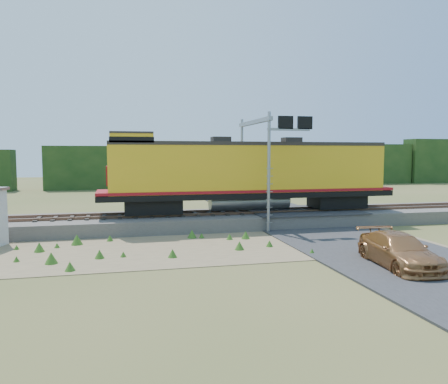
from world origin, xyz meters
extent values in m
plane|color=#475123|center=(0.00, 0.00, 0.00)|extent=(140.00, 140.00, 0.00)
cube|color=slate|center=(0.00, 6.00, 0.40)|extent=(70.00, 5.00, 0.80)
cube|color=brown|center=(0.00, 5.28, 0.88)|extent=(70.00, 0.10, 0.16)
cube|color=brown|center=(0.00, 6.72, 0.88)|extent=(70.00, 0.10, 0.16)
cube|color=#8C7754|center=(-2.00, 0.50, 0.01)|extent=(26.00, 8.00, 0.03)
cube|color=#38383A|center=(7.00, 6.00, 0.83)|extent=(7.00, 5.20, 0.06)
cube|color=#38383A|center=(7.00, 22.00, 0.04)|extent=(7.00, 24.00, 0.08)
cube|color=#193513|center=(0.00, 38.00, 3.25)|extent=(36.00, 3.00, 6.50)
cube|color=#193513|center=(40.00, 38.00, 3.00)|extent=(50.00, 3.00, 6.00)
cube|color=black|center=(-2.57, 6.00, 1.38)|extent=(3.33, 2.13, 0.83)
cube|color=black|center=(9.45, 6.00, 1.38)|extent=(3.33, 2.13, 0.83)
cube|color=black|center=(3.44, 6.00, 1.96)|extent=(18.50, 2.77, 0.33)
cylinder|color=gray|center=(3.44, 6.00, 1.51)|extent=(5.09, 1.11, 1.11)
cube|color=gold|center=(3.44, 6.00, 3.56)|extent=(17.11, 2.68, 2.87)
cube|color=maroon|center=(3.44, 6.00, 2.24)|extent=(18.50, 2.82, 0.17)
cube|color=#28231E|center=(3.44, 6.00, 5.10)|extent=(17.11, 2.73, 0.22)
cube|color=gold|center=(-3.77, 6.00, 5.32)|extent=(2.40, 2.68, 0.65)
cube|color=#28231E|center=(-3.77, 6.00, 5.68)|extent=(2.40, 2.73, 0.11)
cube|color=black|center=(-3.77, 6.00, 5.27)|extent=(2.45, 2.73, 0.32)
cube|color=maroon|center=(-5.16, 6.00, 3.24)|extent=(0.09, 1.85, 1.11)
cube|color=#28231E|center=(1.59, 6.00, 5.32)|extent=(1.11, 0.92, 0.42)
cube|color=#28231E|center=(6.22, 6.00, 5.32)|extent=(1.11, 0.92, 0.42)
cylinder|color=gray|center=(3.73, 3.20, 3.42)|extent=(0.18, 0.18, 6.84)
cylinder|color=gray|center=(3.73, 8.80, 3.42)|extent=(0.18, 0.18, 6.84)
cube|color=gray|center=(3.73, 6.00, 6.45)|extent=(0.24, 6.20, 0.24)
cube|color=gray|center=(4.90, 3.20, 5.86)|extent=(2.54, 0.15, 0.15)
cube|color=black|center=(4.70, 3.20, 6.25)|extent=(0.88, 0.15, 0.73)
cube|color=black|center=(5.88, 3.20, 6.25)|extent=(0.88, 0.15, 0.73)
imported|color=#AE7340|center=(6.25, -5.22, 0.66)|extent=(2.34, 4.75, 1.33)
camera|label=1|loc=(-4.42, -20.15, 4.48)|focal=35.00mm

